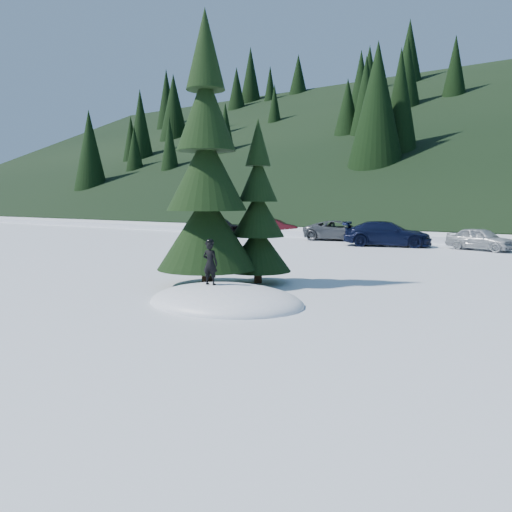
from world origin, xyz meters
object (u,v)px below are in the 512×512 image
Objects in this scene: spruce_short at (258,220)px; car_4 at (481,239)px; child_skier at (210,263)px; car_2 at (340,231)px; car_3 at (387,234)px; spruce_tall at (207,182)px; car_0 at (219,226)px; car_1 at (274,227)px.

spruce_short is 16.54m from car_4.
child_skier is 22.12m from car_2.
car_3 reaches higher than car_4.
spruce_tall is 17.05m from car_3.
spruce_short is at bearing -175.15° from car_2.
car_4 is at bearing 75.00° from spruce_tall.
spruce_short is 1.28× the size of car_0.
car_1 is 11.23m from car_3.
car_1 is (-12.03, 19.19, -1.45)m from spruce_short.
car_4 is (4.68, 17.46, -2.69)m from spruce_tall.
car_1 is 6.49m from car_2.
car_1 is at bearing 122.09° from spruce_short.
child_skier is 0.29× the size of car_1.
car_1 is at bearing 96.05° from car_4.
car_3 is at bearing 91.52° from spruce_tall.
car_2 is (-6.51, 21.14, -0.38)m from child_skier.
car_1 is 1.08× the size of car_4.
car_4 is (15.71, -3.13, -0.03)m from car_1.
spruce_short is 1.10× the size of car_2.
car_4 is at bearing -113.34° from car_2.
spruce_short is at bearing 54.46° from spruce_tall.
car_1 is (4.39, 1.52, -0.06)m from car_0.
car_1 is (-11.03, 20.59, -2.66)m from spruce_tall.
car_2 reaches higher than car_1.
spruce_short reaches higher than car_3.
car_0 reaches higher than car_1.
spruce_tall is 1.60× the size of spruce_short.
child_skier reaches higher than car_0.
spruce_tall is 2.16× the size of car_1.
spruce_tall is 18.27m from car_4.
car_0 is (-15.42, 19.07, -2.60)m from spruce_tall.
car_4 is (20.10, -1.61, -0.09)m from car_0.
spruce_short is 22.70m from car_1.
car_3 is (-0.45, 16.85, -2.57)m from spruce_tall.
car_2 is at bearing 107.77° from spruce_short.
car_2 is 9.53m from car_4.
car_0 is (-16.42, 17.67, -1.39)m from spruce_short.
car_1 reaches higher than car_4.
child_skier reaches higher than car_1.
spruce_short is 15.58m from car_3.
spruce_tall is at bearing 164.08° from car_3.
car_3 reaches higher than car_2.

